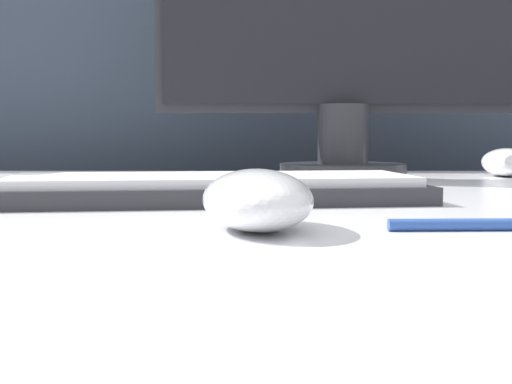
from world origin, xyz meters
TOP-DOWN VIEW (x-y plane):
  - partition_panel at (0.00, 0.72)m, footprint 5.00×0.03m
  - computer_mouse_near at (-0.05, -0.13)m, footprint 0.08×0.13m
  - keyboard at (-0.09, 0.07)m, footprint 0.40×0.19m
  - computer_mouse_far at (0.31, 0.43)m, footprint 0.08×0.12m
  - pen at (0.11, -0.13)m, footprint 0.16×0.01m

SIDE VIEW (x-z plane):
  - partition_panel at x=0.00m, z-range 0.00..1.15m
  - pen at x=0.11m, z-range 0.71..0.72m
  - keyboard at x=-0.09m, z-range 0.71..0.73m
  - computer_mouse_near at x=-0.05m, z-range 0.71..0.75m
  - computer_mouse_far at x=0.31m, z-range 0.71..0.75m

